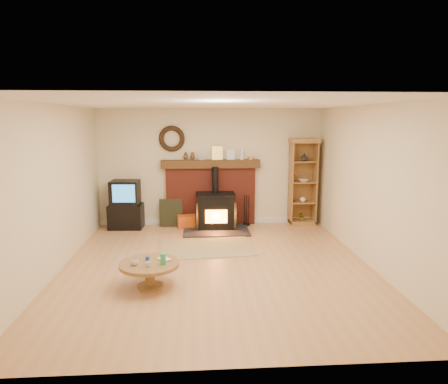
{
  "coord_description": "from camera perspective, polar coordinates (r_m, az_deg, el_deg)",
  "views": [
    {
      "loc": [
        -0.29,
        -6.21,
        2.36
      ],
      "look_at": [
        0.19,
        1.0,
        1.05
      ],
      "focal_mm": 32.0,
      "sensor_mm": 36.0,
      "label": 1
    }
  ],
  "objects": [
    {
      "name": "fire_tools",
      "position": [
        9.06,
        3.23,
        -3.97
      ],
      "size": [
        0.16,
        0.16,
        0.7
      ],
      "color": "black",
      "rests_on": "ground"
    },
    {
      "name": "curio_cabinet",
      "position": [
        9.18,
        11.15,
        1.45
      ],
      "size": [
        0.63,
        0.45,
        1.96
      ],
      "color": "brown",
      "rests_on": "ground"
    },
    {
      "name": "tv_unit",
      "position": [
        9.01,
        -13.86,
        -1.88
      ],
      "size": [
        0.75,
        0.55,
        1.06
      ],
      "color": "black",
      "rests_on": "ground"
    },
    {
      "name": "leaning_painting",
      "position": [
        9.02,
        -7.58,
        -2.96
      ],
      "size": [
        0.52,
        0.14,
        0.61
      ],
      "primitive_type": "cube",
      "rotation": [
        -0.17,
        0.0,
        0.0
      ],
      "color": "black",
      "rests_on": "ground"
    },
    {
      "name": "wood_stove",
      "position": [
        8.72,
        -1.2,
        -2.82
      ],
      "size": [
        1.4,
        1.0,
        1.34
      ],
      "color": "black",
      "rests_on": "ground"
    },
    {
      "name": "firelog_box",
      "position": [
        8.89,
        -5.19,
        -4.23
      ],
      "size": [
        0.48,
        0.34,
        0.28
      ],
      "primitive_type": "cube",
      "rotation": [
        0.0,
        0.0,
        0.16
      ],
      "color": "orange",
      "rests_on": "ground"
    },
    {
      "name": "area_rug",
      "position": [
        7.53,
        -2.45,
        -7.93
      ],
      "size": [
        1.82,
        1.33,
        0.01
      ],
      "primitive_type": "cube",
      "rotation": [
        0.0,
        0.0,
        0.09
      ],
      "color": "brown",
      "rests_on": "ground"
    },
    {
      "name": "coffee_table",
      "position": [
        5.86,
        -10.58,
        -10.52
      ],
      "size": [
        0.86,
        0.86,
        0.53
      ],
      "color": "brown",
      "rests_on": "ground"
    },
    {
      "name": "chimney_breast",
      "position": [
        9.02,
        -1.9,
        0.33
      ],
      "size": [
        2.2,
        0.22,
        1.78
      ],
      "color": "maroon",
      "rests_on": "ground"
    },
    {
      "name": "room_shell",
      "position": [
        6.34,
        -1.33,
        4.44
      ],
      "size": [
        5.02,
        5.52,
        2.61
      ],
      "color": "beige",
      "rests_on": "ground"
    },
    {
      "name": "ground",
      "position": [
        6.65,
        -1.08,
        -10.52
      ],
      "size": [
        5.5,
        5.5,
        0.0
      ],
      "primitive_type": "plane",
      "color": "tan",
      "rests_on": "ground"
    }
  ]
}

